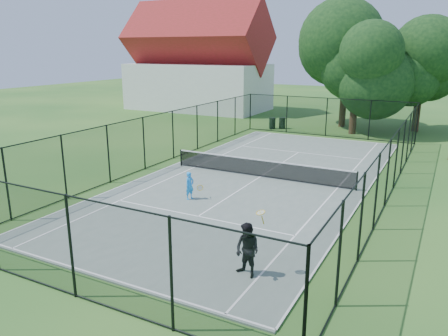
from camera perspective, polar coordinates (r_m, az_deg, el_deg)
The scene contains 12 objects.
ground at distance 23.29m, azimuth 4.75°, elevation -1.30°, with size 120.00×120.00×0.00m, color #20561D.
tennis_court at distance 23.28m, azimuth 4.75°, elevation -1.23°, with size 11.00×24.00×0.06m, color slate.
tennis_net at distance 23.13m, azimuth 4.78°, elevation 0.07°, with size 10.08×0.08×0.95m.
fence at distance 22.90m, azimuth 4.83°, elevation 2.30°, with size 13.10×26.10×3.00m.
tree_near_left at distance 39.50m, azimuth 15.67°, elevation 13.34°, with size 7.04×7.04×9.18m.
tree_near_mid at distance 36.32m, azimuth 16.94°, elevation 11.76°, with size 5.95×5.95×7.78m.
tree_near_right at distance 39.17m, azimuth 24.40°, elevation 11.52°, with size 5.64×5.64×7.79m.
building at distance 49.73m, azimuth -3.43°, elevation 13.33°, with size 15.30×8.15×11.87m.
trash_bin_left at distance 37.78m, azimuth 6.32°, elevation 5.85°, with size 0.58×0.58×0.95m.
trash_bin_right at distance 37.93m, azimuth 7.61°, elevation 5.85°, with size 0.58×0.58×0.96m.
player_blue at distance 19.71m, azimuth -4.49°, elevation -2.30°, with size 0.79×0.52×1.26m.
player_black at distance 13.13m, azimuth 3.07°, elevation -10.66°, with size 0.96×0.91×2.02m.
Camera 1 is at (8.63, -20.58, 6.65)m, focal length 35.00 mm.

